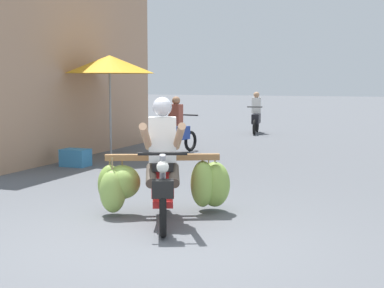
{
  "coord_description": "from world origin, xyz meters",
  "views": [
    {
      "loc": [
        2.68,
        -5.49,
        1.78
      ],
      "look_at": [
        -0.17,
        1.84,
        0.9
      ],
      "focal_mm": 53.21,
      "sensor_mm": 36.0,
      "label": 1
    }
  ],
  "objects_px": {
    "motorbike_distant_ahead_right": "(256,117)",
    "market_umbrella_near_shop": "(110,64)",
    "produce_crate": "(76,158)",
    "motorbike_distant_ahead_left": "(177,131)",
    "motorbike_main_loaded": "(165,179)"
  },
  "relations": [
    {
      "from": "produce_crate",
      "to": "motorbike_distant_ahead_right",
      "type": "bearing_deg",
      "value": 79.37
    },
    {
      "from": "motorbike_distant_ahead_right",
      "to": "market_umbrella_near_shop",
      "type": "xyz_separation_m",
      "value": [
        -1.5,
        -7.2,
        1.57
      ]
    },
    {
      "from": "motorbike_distant_ahead_right",
      "to": "market_umbrella_near_shop",
      "type": "relative_size",
      "value": 0.69
    },
    {
      "from": "motorbike_distant_ahead_right",
      "to": "produce_crate",
      "type": "relative_size",
      "value": 2.87
    },
    {
      "from": "produce_crate",
      "to": "motorbike_main_loaded",
      "type": "bearing_deg",
      "value": -43.62
    },
    {
      "from": "market_umbrella_near_shop",
      "to": "produce_crate",
      "type": "height_order",
      "value": "market_umbrella_near_shop"
    },
    {
      "from": "motorbike_distant_ahead_left",
      "to": "motorbike_distant_ahead_right",
      "type": "bearing_deg",
      "value": 86.16
    },
    {
      "from": "motorbike_main_loaded",
      "to": "produce_crate",
      "type": "distance_m",
      "value": 4.9
    },
    {
      "from": "market_umbrella_near_shop",
      "to": "motorbike_distant_ahead_left",
      "type": "bearing_deg",
      "value": 48.96
    },
    {
      "from": "motorbike_main_loaded",
      "to": "motorbike_distant_ahead_left",
      "type": "height_order",
      "value": "motorbike_main_loaded"
    },
    {
      "from": "motorbike_distant_ahead_left",
      "to": "produce_crate",
      "type": "height_order",
      "value": "motorbike_distant_ahead_left"
    },
    {
      "from": "motorbike_distant_ahead_right",
      "to": "market_umbrella_near_shop",
      "type": "bearing_deg",
      "value": -101.8
    },
    {
      "from": "motorbike_distant_ahead_right",
      "to": "produce_crate",
      "type": "xyz_separation_m",
      "value": [
        -1.6,
        -8.52,
        -0.39
      ]
    },
    {
      "from": "motorbike_distant_ahead_left",
      "to": "market_umbrella_near_shop",
      "type": "xyz_separation_m",
      "value": [
        -1.11,
        -1.27,
        1.57
      ]
    },
    {
      "from": "motorbike_main_loaded",
      "to": "motorbike_distant_ahead_left",
      "type": "relative_size",
      "value": 1.23
    }
  ]
}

